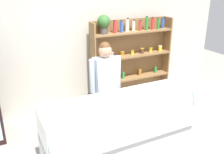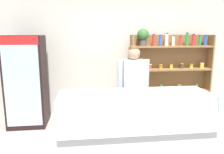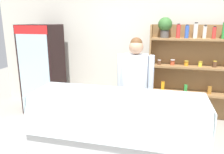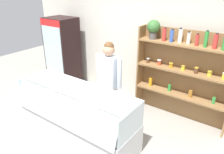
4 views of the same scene
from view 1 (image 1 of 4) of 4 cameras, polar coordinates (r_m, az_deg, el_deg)
name	(u,v)px [view 1 (image 1 of 4)]	position (r m, az deg, el deg)	size (l,w,h in m)	color
back_wall	(84,44)	(5.26, -6.51, 7.49)	(6.80, 0.10, 2.70)	beige
shelving_unit	(129,54)	(5.46, 3.83, 5.37)	(1.86, 0.29, 1.97)	olive
deli_display_case	(118,141)	(3.91, 1.47, -14.37)	(2.23, 0.80, 1.01)	silver
shop_clerk	(106,82)	(4.23, -1.48, -1.08)	(0.57, 0.25, 1.67)	#2D2D38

